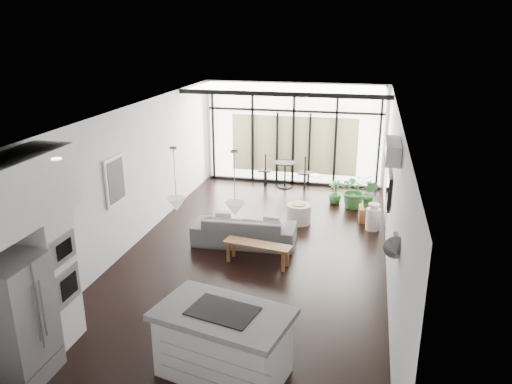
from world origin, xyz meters
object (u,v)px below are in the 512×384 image
at_px(console_bench, 258,254).
at_px(pouf, 299,214).
at_px(sofa, 244,225).
at_px(milk_can, 373,217).
at_px(island, 223,343).
at_px(fridge, 17,322).
at_px(tv, 389,187).

bearing_deg(console_bench, pouf, 87.09).
bearing_deg(console_bench, sofa, 128.33).
distance_m(sofa, milk_can, 2.88).
xyz_separation_m(console_bench, milk_can, (2.09, 2.16, 0.09)).
relative_size(island, fridge, 1.02).
distance_m(island, fridge, 2.54).
distance_m(console_bench, tv, 2.82).
xyz_separation_m(fridge, tv, (4.48, 4.95, 0.48)).
bearing_deg(console_bench, milk_can, 54.93).
height_order(milk_can, tv, tv).
bearing_deg(island, tv, 77.53).
relative_size(island, tv, 1.52).
relative_size(island, sofa, 0.80).
relative_size(pouf, tv, 0.50).
bearing_deg(console_bench, tv, 36.04).
bearing_deg(island, sofa, 113.51).
distance_m(island, tv, 4.85).
xyz_separation_m(pouf, milk_can, (1.63, -0.03, 0.08)).
bearing_deg(console_bench, island, -76.21).
height_order(fridge, tv, fridge).
bearing_deg(tv, milk_can, 103.23).
xyz_separation_m(fridge, milk_can, (4.25, 5.93, -0.52)).
distance_m(fridge, sofa, 4.91).
bearing_deg(island, milk_can, 83.98).
bearing_deg(sofa, pouf, -127.25).
xyz_separation_m(console_bench, pouf, (0.46, 2.19, 0.01)).
bearing_deg(tv, island, -115.50).
height_order(island, milk_can, island).
xyz_separation_m(island, pouf, (0.20, 5.31, -0.24)).
distance_m(fridge, pouf, 6.53).
xyz_separation_m(island, milk_can, (1.82, 5.28, -0.15)).
height_order(sofa, milk_can, sofa).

